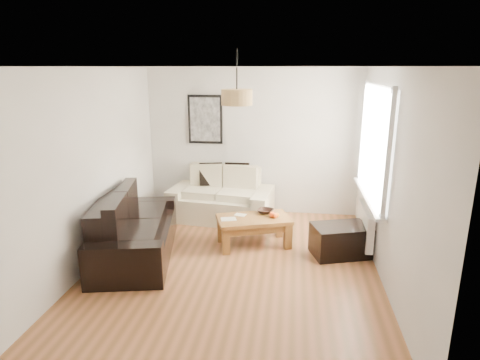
# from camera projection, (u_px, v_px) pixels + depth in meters

# --- Properties ---
(floor) EXTENTS (4.50, 4.50, 0.00)m
(floor) POSITION_uv_depth(u_px,v_px,m) (234.00, 266.00, 5.45)
(floor) COLOR brown
(floor) RESTS_ON ground
(ceiling) EXTENTS (3.80, 4.50, 0.00)m
(ceiling) POSITION_uv_depth(u_px,v_px,m) (233.00, 67.00, 4.75)
(ceiling) COLOR white
(ceiling) RESTS_ON floor
(wall_back) EXTENTS (3.80, 0.04, 2.60)m
(wall_back) POSITION_uv_depth(u_px,v_px,m) (252.00, 142.00, 7.25)
(wall_back) COLOR silver
(wall_back) RESTS_ON floor
(wall_front) EXTENTS (3.80, 0.04, 2.60)m
(wall_front) POSITION_uv_depth(u_px,v_px,m) (188.00, 250.00, 2.96)
(wall_front) COLOR silver
(wall_front) RESTS_ON floor
(wall_left) EXTENTS (0.04, 4.50, 2.60)m
(wall_left) POSITION_uv_depth(u_px,v_px,m) (92.00, 169.00, 5.35)
(wall_left) COLOR silver
(wall_left) RESTS_ON floor
(wall_right) EXTENTS (0.04, 4.50, 2.60)m
(wall_right) POSITION_uv_depth(u_px,v_px,m) (389.00, 179.00, 4.86)
(wall_right) COLOR silver
(wall_right) RESTS_ON floor
(window_bay) EXTENTS (0.14, 1.90, 1.60)m
(window_bay) POSITION_uv_depth(u_px,v_px,m) (376.00, 143.00, 5.54)
(window_bay) COLOR white
(window_bay) RESTS_ON wall_right
(radiator) EXTENTS (0.10, 0.90, 0.52)m
(radiator) POSITION_uv_depth(u_px,v_px,m) (365.00, 225.00, 5.88)
(radiator) COLOR white
(radiator) RESTS_ON wall_right
(poster) EXTENTS (0.62, 0.04, 0.87)m
(poster) POSITION_uv_depth(u_px,v_px,m) (205.00, 119.00, 7.23)
(poster) COLOR black
(poster) RESTS_ON wall_back
(pendant_shade) EXTENTS (0.40, 0.40, 0.20)m
(pendant_shade) POSITION_uv_depth(u_px,v_px,m) (237.00, 97.00, 5.14)
(pendant_shade) COLOR tan
(pendant_shade) RESTS_ON ceiling
(loveseat_cream) EXTENTS (1.84, 1.15, 0.87)m
(loveseat_cream) POSITION_uv_depth(u_px,v_px,m) (221.00, 195.00, 7.10)
(loveseat_cream) COLOR beige
(loveseat_cream) RESTS_ON floor
(sofa_leather) EXTENTS (1.35, 2.14, 0.86)m
(sofa_leather) POSITION_uv_depth(u_px,v_px,m) (135.00, 227.00, 5.67)
(sofa_leather) COLOR black
(sofa_leather) RESTS_ON floor
(coffee_table) EXTENTS (1.20, 0.91, 0.44)m
(coffee_table) POSITION_uv_depth(u_px,v_px,m) (254.00, 231.00, 6.07)
(coffee_table) COLOR brown
(coffee_table) RESTS_ON floor
(ottoman) EXTENTS (0.90, 0.71, 0.45)m
(ottoman) POSITION_uv_depth(u_px,v_px,m) (340.00, 240.00, 5.74)
(ottoman) COLOR black
(ottoman) RESTS_ON floor
(cushion_left) EXTENTS (0.43, 0.22, 0.41)m
(cushion_left) POSITION_uv_depth(u_px,v_px,m) (211.00, 174.00, 7.25)
(cushion_left) COLOR black
(cushion_left) RESTS_ON loveseat_cream
(cushion_right) EXTENTS (0.43, 0.15, 0.43)m
(cushion_right) POSITION_uv_depth(u_px,v_px,m) (237.00, 175.00, 7.18)
(cushion_right) COLOR black
(cushion_right) RESTS_ON loveseat_cream
(fruit_bowl) EXTENTS (0.30, 0.30, 0.06)m
(fruit_bowl) POSITION_uv_depth(u_px,v_px,m) (266.00, 211.00, 6.19)
(fruit_bowl) COLOR black
(fruit_bowl) RESTS_ON coffee_table
(orange_a) EXTENTS (0.09, 0.09, 0.08)m
(orange_a) POSITION_uv_depth(u_px,v_px,m) (275.00, 216.00, 5.98)
(orange_a) COLOR #D64D12
(orange_a) RESTS_ON fruit_bowl
(orange_b) EXTENTS (0.09, 0.09, 0.07)m
(orange_b) POSITION_uv_depth(u_px,v_px,m) (277.00, 215.00, 6.00)
(orange_b) COLOR orange
(orange_b) RESTS_ON fruit_bowl
(orange_c) EXTENTS (0.10, 0.10, 0.09)m
(orange_c) POSITION_uv_depth(u_px,v_px,m) (272.00, 215.00, 6.01)
(orange_c) COLOR #F95115
(orange_c) RESTS_ON fruit_bowl
(papers) EXTENTS (0.26, 0.21, 0.01)m
(papers) POSITION_uv_depth(u_px,v_px,m) (228.00, 219.00, 5.94)
(papers) COLOR beige
(papers) RESTS_ON coffee_table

